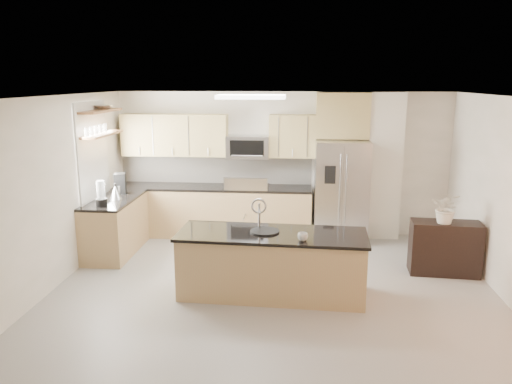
# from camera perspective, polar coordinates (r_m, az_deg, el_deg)

# --- Properties ---
(floor) EXTENTS (6.50, 6.50, 0.00)m
(floor) POSITION_cam_1_polar(r_m,az_deg,el_deg) (6.44, 1.71, -13.11)
(floor) COLOR gray
(floor) RESTS_ON ground
(ceiling) EXTENTS (6.00, 6.50, 0.02)m
(ceiling) POSITION_cam_1_polar(r_m,az_deg,el_deg) (5.80, 1.88, 10.68)
(ceiling) COLOR white
(ceiling) RESTS_ON wall_back
(wall_back) EXTENTS (6.00, 0.02, 2.60)m
(wall_back) POSITION_cam_1_polar(r_m,az_deg,el_deg) (9.17, 2.96, 3.26)
(wall_back) COLOR white
(wall_back) RESTS_ON floor
(wall_front) EXTENTS (6.00, 0.02, 2.60)m
(wall_front) POSITION_cam_1_polar(r_m,az_deg,el_deg) (2.97, -1.98, -17.79)
(wall_front) COLOR white
(wall_front) RESTS_ON floor
(wall_left) EXTENTS (0.02, 6.50, 2.60)m
(wall_left) POSITION_cam_1_polar(r_m,az_deg,el_deg) (6.84, -24.17, -1.13)
(wall_left) COLOR white
(wall_left) RESTS_ON floor
(back_counter) EXTENTS (3.55, 0.66, 1.44)m
(back_counter) POSITION_cam_1_polar(r_m,az_deg,el_deg) (9.16, -4.86, -2.08)
(back_counter) COLOR tan
(back_counter) RESTS_ON floor
(left_counter) EXTENTS (0.66, 1.50, 0.92)m
(left_counter) POSITION_cam_1_polar(r_m,az_deg,el_deg) (8.54, -15.77, -3.72)
(left_counter) COLOR tan
(left_counter) RESTS_ON floor
(range) EXTENTS (0.76, 0.64, 1.14)m
(range) POSITION_cam_1_polar(r_m,az_deg,el_deg) (9.06, -0.98, -2.19)
(range) COLOR black
(range) RESTS_ON floor
(upper_cabinets) EXTENTS (3.50, 0.33, 0.75)m
(upper_cabinets) POSITION_cam_1_polar(r_m,az_deg,el_deg) (9.07, -5.34, 6.47)
(upper_cabinets) COLOR tan
(upper_cabinets) RESTS_ON wall_back
(microwave) EXTENTS (0.76, 0.40, 0.40)m
(microwave) POSITION_cam_1_polar(r_m,az_deg,el_deg) (8.96, -0.92, 5.19)
(microwave) COLOR #A9A9AB
(microwave) RESTS_ON upper_cabinets
(refrigerator) EXTENTS (0.92, 0.78, 1.78)m
(refrigerator) POSITION_cam_1_polar(r_m,az_deg,el_deg) (8.90, 9.67, 0.12)
(refrigerator) COLOR #A9A9AB
(refrigerator) RESTS_ON floor
(partition_column) EXTENTS (0.60, 0.30, 2.60)m
(partition_column) POSITION_cam_1_polar(r_m,az_deg,el_deg) (9.14, 14.41, 2.84)
(partition_column) COLOR white
(partition_column) RESTS_ON floor
(window) EXTENTS (0.04, 1.15, 1.65)m
(window) POSITION_cam_1_polar(r_m,az_deg,el_deg) (8.40, -18.19, 4.18)
(window) COLOR white
(window) RESTS_ON wall_left
(shelf_lower) EXTENTS (0.30, 1.20, 0.04)m
(shelf_lower) POSITION_cam_1_polar(r_m,az_deg,el_deg) (8.41, -17.27, 6.31)
(shelf_lower) COLOR brown
(shelf_lower) RESTS_ON wall_left
(shelf_upper) EXTENTS (0.30, 1.20, 0.04)m
(shelf_upper) POSITION_cam_1_polar(r_m,az_deg,el_deg) (8.38, -17.44, 8.83)
(shelf_upper) COLOR brown
(shelf_upper) RESTS_ON wall_left
(ceiling_fixture) EXTENTS (1.00, 0.50, 0.06)m
(ceiling_fixture) POSITION_cam_1_polar(r_m,az_deg,el_deg) (7.43, -0.56, 10.83)
(ceiling_fixture) COLOR white
(ceiling_fixture) RESTS_ON ceiling
(island) EXTENTS (2.50, 1.00, 1.28)m
(island) POSITION_cam_1_polar(r_m,az_deg,el_deg) (6.66, 1.82, -8.18)
(island) COLOR tan
(island) RESTS_ON floor
(credenza) EXTENTS (1.01, 0.48, 0.79)m
(credenza) POSITION_cam_1_polar(r_m,az_deg,el_deg) (7.86, 20.76, -6.00)
(credenza) COLOR black
(credenza) RESTS_ON floor
(cup) EXTENTS (0.14, 0.14, 0.10)m
(cup) POSITION_cam_1_polar(r_m,az_deg,el_deg) (6.23, 5.36, -5.11)
(cup) COLOR silver
(cup) RESTS_ON island
(platter) EXTENTS (0.47, 0.47, 0.02)m
(platter) POSITION_cam_1_polar(r_m,az_deg,el_deg) (6.55, 1.00, -4.51)
(platter) COLOR black
(platter) RESTS_ON island
(blender) EXTENTS (0.17, 0.17, 0.39)m
(blender) POSITION_cam_1_polar(r_m,az_deg,el_deg) (7.94, -17.28, -0.34)
(blender) COLOR black
(blender) RESTS_ON left_counter
(kettle) EXTENTS (0.20, 0.20, 0.26)m
(kettle) POSITION_cam_1_polar(r_m,az_deg,el_deg) (8.35, -15.77, -0.02)
(kettle) COLOR #A9A9AB
(kettle) RESTS_ON left_counter
(coffee_maker) EXTENTS (0.23, 0.26, 0.34)m
(coffee_maker) POSITION_cam_1_polar(r_m,az_deg,el_deg) (8.74, -15.26, 0.91)
(coffee_maker) COLOR black
(coffee_maker) RESTS_ON left_counter
(bowl) EXTENTS (0.48, 0.48, 0.09)m
(bowl) POSITION_cam_1_polar(r_m,az_deg,el_deg) (8.51, -17.08, 9.33)
(bowl) COLOR #A9A9AB
(bowl) RESTS_ON shelf_upper
(flower_vase) EXTENTS (0.77, 0.72, 0.69)m
(flower_vase) POSITION_cam_1_polar(r_m,az_deg,el_deg) (7.60, 21.04, -0.87)
(flower_vase) COLOR silver
(flower_vase) RESTS_ON credenza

